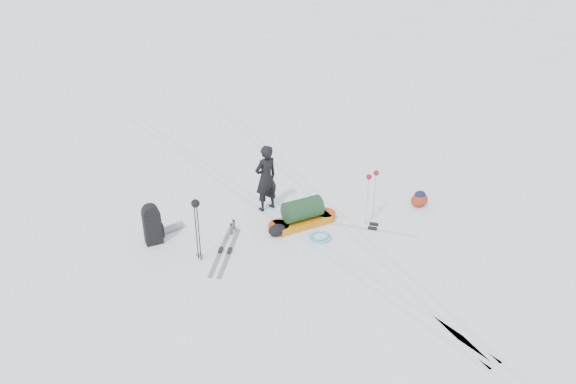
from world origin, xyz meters
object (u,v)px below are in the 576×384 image
at_px(pulk_sled, 302,215).
at_px(expedition_rucksack, 155,224).
at_px(ski_poles_black, 196,211).
at_px(skier, 266,178).

bearing_deg(pulk_sled, expedition_rucksack, 164.46).
relative_size(pulk_sled, ski_poles_black, 1.24).
relative_size(pulk_sled, expedition_rucksack, 1.75).
distance_m(expedition_rucksack, ski_poles_black, 1.40).
height_order(skier, pulk_sled, skier).
bearing_deg(pulk_sled, ski_poles_black, -174.74).
relative_size(skier, pulk_sled, 0.95).
xyz_separation_m(skier, pulk_sled, (0.31, -1.05, -0.56)).
bearing_deg(expedition_rucksack, pulk_sled, -13.18).
height_order(expedition_rucksack, ski_poles_black, ski_poles_black).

